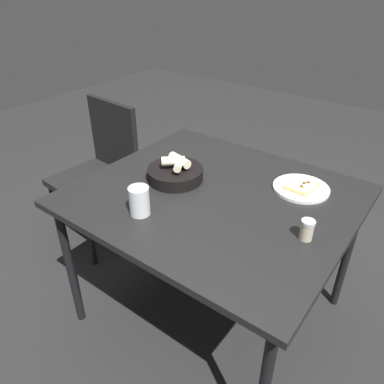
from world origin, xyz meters
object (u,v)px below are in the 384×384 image
Objects in this scene: pizza_plate at (301,188)px; bread_basket at (176,173)px; chair_near at (102,165)px; beer_glass at (139,203)px; dining_table at (214,204)px; pepper_shaker at (307,231)px.

bread_basket reaches higher than pizza_plate.
bread_basket is at bearing -12.36° from chair_near.
bread_basket is 0.31m from beer_glass.
dining_table is 4.47× the size of bread_basket.
chair_near reaches higher than beer_glass.
pizza_plate is at bearing 4.68° from chair_near.
bread_basket is at bearing 101.68° from beer_glass.
beer_glass is 0.97m from chair_near.
chair_near is at bearing 167.64° from bread_basket.
bread_basket is at bearing -177.99° from dining_table.
dining_table is 0.23m from bread_basket.
beer_glass is 0.64m from pepper_shaker.
chair_near is (-1.40, 0.22, -0.26)m from pepper_shaker.
dining_table is 0.98m from chair_near.
beer_glass is at bearing -157.52° from pepper_shaker.
pepper_shaker is (0.59, 0.25, -0.02)m from beer_glass.
pizza_plate is 1.27m from chair_near.
pizza_plate is 0.57m from bread_basket.
beer_glass is at bearing -78.32° from bread_basket.
beer_glass is (0.06, -0.30, 0.02)m from bread_basket.
pizza_plate is 0.36m from pepper_shaker.
dining_table is at bearing 171.79° from pepper_shaker.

